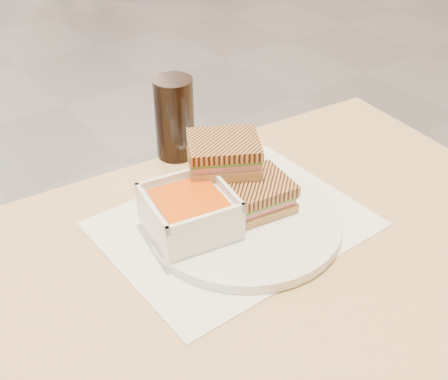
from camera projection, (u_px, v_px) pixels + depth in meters
main_table at (196, 358)px, 0.83m from camera, size 1.26×0.81×0.75m
tray_liner at (234, 224)px, 0.90m from camera, size 0.39×0.31×0.00m
plate at (244, 222)px, 0.89m from camera, size 0.30×0.30×0.02m
soup_bowl at (190, 213)px, 0.85m from camera, size 0.14×0.14×0.06m
panini_lower at (254, 195)px, 0.90m from camera, size 0.12×0.11×0.05m
panini_upper at (224, 154)px, 0.90m from camera, size 0.14×0.13×0.05m
cola_glass at (175, 118)px, 1.03m from camera, size 0.07×0.07×0.15m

